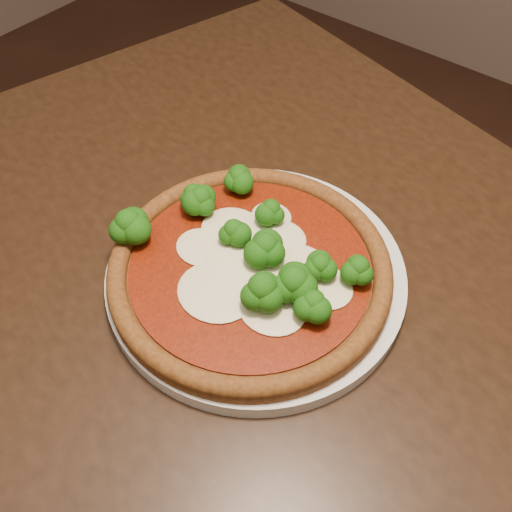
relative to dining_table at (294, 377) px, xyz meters
The scene contains 3 objects.
dining_table is the anchor object (origin of this frame).
plate 0.13m from the dining_table, 162.13° to the left, with size 0.32×0.32×0.02m, color silver.
pizza 0.15m from the dining_table, 168.08° to the left, with size 0.30×0.30×0.06m.
Camera 1 is at (0.24, -0.08, 1.25)m, focal length 40.00 mm.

